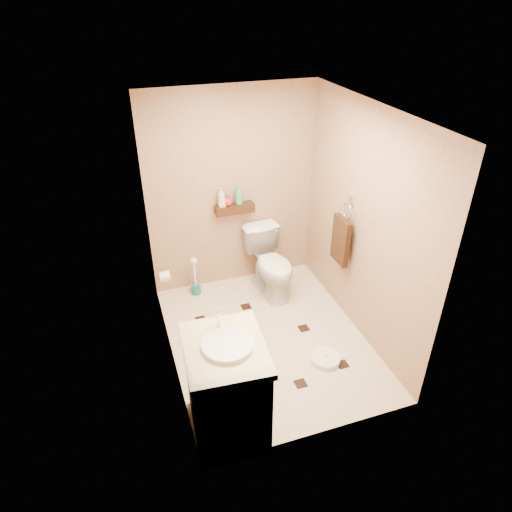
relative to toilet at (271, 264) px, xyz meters
name	(u,v)px	position (x,y,z in m)	size (l,w,h in m)	color
ground	(267,339)	(-0.34, -0.83, -0.39)	(2.50, 2.50, 0.00)	beige
wall_back	(232,192)	(-0.34, 0.42, 0.81)	(2.00, 0.04, 2.40)	#A6815F
wall_front	(329,323)	(-0.34, -2.08, 0.81)	(2.00, 0.04, 2.40)	#A6815F
wall_left	(162,260)	(-1.34, -0.83, 0.81)	(0.04, 2.50, 2.40)	#A6815F
wall_right	(363,226)	(0.66, -0.83, 0.81)	(0.04, 2.50, 2.40)	#A6815F
ceiling	(271,111)	(-0.34, -0.83, 2.01)	(2.00, 2.50, 0.02)	silver
wall_shelf	(235,209)	(-0.34, 0.34, 0.63)	(0.46, 0.14, 0.10)	#3E2011
floor_accents	(269,342)	(-0.34, -0.88, -0.39)	(1.30, 1.42, 0.01)	black
toilet	(271,264)	(0.00, 0.00, 0.00)	(0.44, 0.77, 0.79)	white
vanity	(227,388)	(-1.04, -1.78, 0.08)	(0.67, 0.80, 1.07)	brown
bathroom_scale	(325,359)	(0.10, -1.32, -0.37)	(0.39, 0.39, 0.06)	white
toilet_brush	(195,281)	(-0.89, 0.24, -0.22)	(0.12, 0.12, 0.51)	#1A6B6B
towel_ring	(341,238)	(0.57, -0.58, 0.55)	(0.12, 0.30, 0.76)	silver
toilet_paper	(164,276)	(-1.28, -0.18, 0.21)	(0.12, 0.11, 0.12)	white
bottle_a	(221,197)	(-0.50, 0.34, 0.79)	(0.09, 0.09, 0.23)	beige
bottle_b	(222,200)	(-0.49, 0.34, 0.75)	(0.07, 0.07, 0.15)	yellow
bottle_c	(228,200)	(-0.42, 0.34, 0.74)	(0.11, 0.11, 0.14)	red
bottle_d	(239,195)	(-0.29, 0.34, 0.79)	(0.09, 0.09, 0.23)	#35A05D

